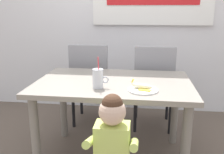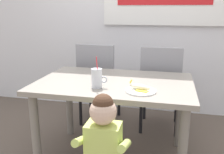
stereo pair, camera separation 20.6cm
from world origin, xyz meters
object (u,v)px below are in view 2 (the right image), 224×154
dining_chair_left (98,80)px  toddler_standing (103,141)px  dining_table (114,93)px  milk_cup (97,79)px  dining_chair_right (161,84)px  peeled_banana (140,87)px  snack_plate (141,91)px

dining_chair_left → toddler_standing: 1.37m
dining_chair_left → dining_table: bearing=116.8°
toddler_standing → milk_cup: milk_cup is taller
dining_chair_left → dining_chair_right: (0.71, -0.03, 0.00)m
milk_cup → peeled_banana: milk_cup is taller
snack_plate → milk_cup: bearing=175.1°
dining_table → peeled_banana: peeled_banana is taller
dining_chair_right → toddler_standing: size_ratio=1.15×
milk_cup → snack_plate: (0.35, -0.03, -0.06)m
dining_chair_right → milk_cup: milk_cup is taller
dining_table → milk_cup: (-0.10, -0.20, 0.17)m
dining_chair_right → milk_cup: 1.00m
dining_chair_right → milk_cup: bearing=61.4°
toddler_standing → milk_cup: size_ratio=3.34×
dining_table → toddler_standing: 0.64m
dining_chair_right → snack_plate: dining_chair_right is taller
toddler_standing → peeled_banana: toddler_standing is taller
dining_chair_left → toddler_standing: dining_chair_left is taller
milk_cup → dining_chair_left: bearing=105.7°
dining_table → snack_plate: 0.36m
dining_chair_left → snack_plate: 1.10m
dining_chair_left → dining_chair_right: bearing=177.3°
dining_chair_right → toddler_standing: (-0.30, -1.27, -0.02)m
dining_table → dining_chair_left: 0.76m
dining_chair_left → snack_plate: dining_chair_left is taller
dining_chair_right → snack_plate: bearing=82.5°
dining_table → toddler_standing: bearing=-83.8°
dining_table → dining_chair_right: size_ratio=1.36×
milk_cup → snack_plate: 0.35m
dining_chair_right → peeled_banana: dining_chair_right is taller
dining_chair_right → milk_cup: size_ratio=3.83×
dining_table → snack_plate: (0.25, -0.23, 0.11)m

